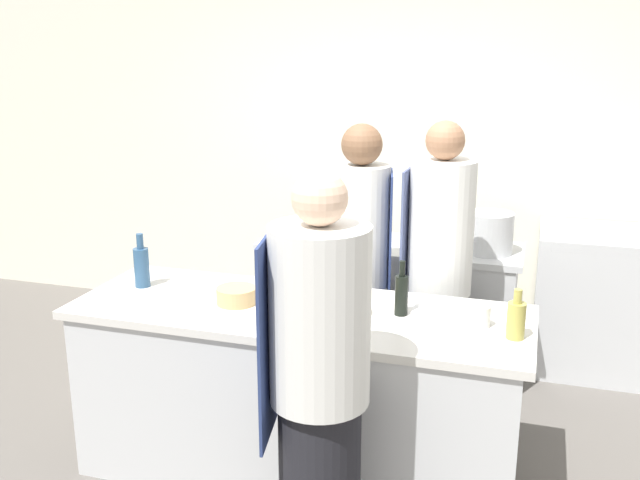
% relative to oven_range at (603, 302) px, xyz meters
% --- Properties ---
extents(ground_plane, '(16.00, 16.00, 0.00)m').
position_rel_oven_range_xyz_m(ground_plane, '(-1.53, -1.74, -0.47)').
color(ground_plane, '#605B56').
extents(wall_back, '(8.00, 0.06, 2.80)m').
position_rel_oven_range_xyz_m(wall_back, '(-1.53, 0.39, 0.93)').
color(wall_back, silver).
rests_on(wall_back, ground_plane).
extents(prep_counter, '(2.21, 0.78, 0.89)m').
position_rel_oven_range_xyz_m(prep_counter, '(-1.53, -1.74, -0.03)').
color(prep_counter, silver).
rests_on(prep_counter, ground_plane).
extents(pass_counter, '(1.66, 0.55, 0.89)m').
position_rel_oven_range_xyz_m(pass_counter, '(-1.35, -0.47, -0.03)').
color(pass_counter, silver).
rests_on(pass_counter, ground_plane).
extents(oven_range, '(0.87, 0.67, 0.94)m').
position_rel_oven_range_xyz_m(oven_range, '(0.00, 0.00, 0.00)').
color(oven_range, silver).
rests_on(oven_range, ground_plane).
extents(chef_at_prep_near, '(0.43, 0.41, 1.68)m').
position_rel_oven_range_xyz_m(chef_at_prep_near, '(-1.22, -2.38, 0.37)').
color(chef_at_prep_near, black).
rests_on(chef_at_prep_near, ground_plane).
extents(chef_at_stove, '(0.36, 0.35, 1.70)m').
position_rel_oven_range_xyz_m(chef_at_stove, '(-1.40, -1.02, 0.39)').
color(chef_at_stove, black).
rests_on(chef_at_stove, ground_plane).
extents(chef_at_pass_far, '(0.37, 0.35, 1.73)m').
position_rel_oven_range_xyz_m(chef_at_pass_far, '(-0.95, -1.05, 0.40)').
color(chef_at_pass_far, black).
rests_on(chef_at_pass_far, ground_plane).
extents(bottle_olive_oil, '(0.08, 0.08, 0.22)m').
position_rel_oven_range_xyz_m(bottle_olive_oil, '(-0.52, -1.80, 0.50)').
color(bottle_olive_oil, '#B2A84C').
rests_on(bottle_olive_oil, prep_counter).
extents(bottle_vinegar, '(0.06, 0.06, 0.26)m').
position_rel_oven_range_xyz_m(bottle_vinegar, '(-1.04, -1.67, 0.52)').
color(bottle_vinegar, black).
rests_on(bottle_vinegar, prep_counter).
extents(bottle_wine, '(0.08, 0.08, 0.29)m').
position_rel_oven_range_xyz_m(bottle_wine, '(-2.41, -1.68, 0.53)').
color(bottle_wine, '#2D5175').
rests_on(bottle_wine, prep_counter).
extents(bowl_mixing_large, '(0.19, 0.19, 0.08)m').
position_rel_oven_range_xyz_m(bowl_mixing_large, '(-1.59, -1.60, 0.45)').
color(bowl_mixing_large, navy).
rests_on(bowl_mixing_large, prep_counter).
extents(bowl_prep_small, '(0.24, 0.24, 0.08)m').
position_rel_oven_range_xyz_m(bowl_prep_small, '(-1.31, -1.75, 0.46)').
color(bowl_prep_small, tan).
rests_on(bowl_prep_small, prep_counter).
extents(bowl_ceramic_blue, '(0.20, 0.20, 0.08)m').
position_rel_oven_range_xyz_m(bowl_ceramic_blue, '(-1.84, -1.76, 0.46)').
color(bowl_ceramic_blue, tan).
rests_on(bowl_ceramic_blue, prep_counter).
extents(cup, '(0.10, 0.10, 0.10)m').
position_rel_oven_range_xyz_m(cup, '(-0.68, -1.71, 0.46)').
color(cup, white).
rests_on(cup, prep_counter).
extents(cutting_board, '(0.28, 0.24, 0.01)m').
position_rel_oven_range_xyz_m(cutting_board, '(-0.86, -1.54, 0.42)').
color(cutting_board, white).
rests_on(cutting_board, prep_counter).
extents(stockpot, '(0.29, 0.29, 0.25)m').
position_rel_oven_range_xyz_m(stockpot, '(-0.73, -0.49, 0.54)').
color(stockpot, silver).
rests_on(stockpot, pass_counter).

